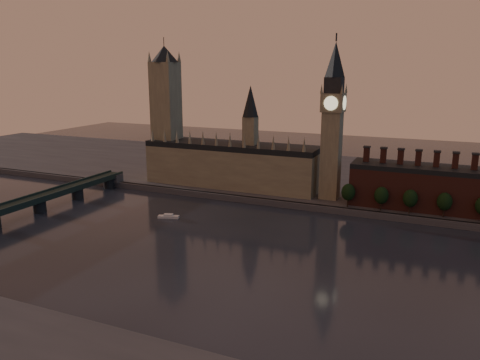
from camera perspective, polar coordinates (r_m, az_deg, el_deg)
The scene contains 12 objects.
ground at distance 226.92m, azimuth 1.87°, elevation -9.78°, with size 900.00×900.00×0.00m, color black.
north_bank at distance 389.76m, azimuth 11.61°, elevation 0.20°, with size 900.00×182.00×4.00m.
palace_of_westminster at distance 346.25m, azimuth -0.97°, elevation 2.15°, with size 130.00×30.30×74.00m.
victoria_tower at distance 367.46m, azimuth -8.99°, elevation 8.55°, with size 24.00×24.00×108.00m.
big_ben at distance 312.89m, azimuth 11.22°, elevation 7.21°, with size 15.00×15.00×107.00m.
chimney_block at distance 312.34m, azimuth 23.51°, elevation -0.95°, with size 110.00×25.00×37.00m.
embankment_tree_0 at distance 302.46m, azimuth 13.06°, elevation -1.46°, with size 8.60×8.60×14.88m.
embankment_tree_1 at distance 300.04m, azimuth 16.86°, elevation -1.81°, with size 8.60×8.60×14.88m.
embankment_tree_2 at distance 298.85m, azimuth 20.05°, elevation -2.12°, with size 8.60×8.60×14.88m.
embankment_tree_3 at distance 299.18m, azimuth 23.67°, elevation -2.43°, with size 8.60×8.60×14.88m.
westminster_bridge at distance 311.34m, azimuth -25.92°, elevation -3.22°, with size 14.00×200.00×11.55m.
river_boat at distance 291.05m, azimuth -8.72°, elevation -4.41°, with size 13.33×7.32×2.56m.
Camera 1 is at (76.54, -193.99, 89.46)m, focal length 35.00 mm.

